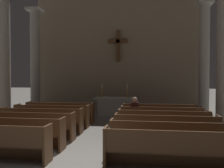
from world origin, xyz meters
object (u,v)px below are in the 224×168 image
object	(u,v)px
pew_right_row_5	(161,118)
column_left_second	(4,58)
pew_left_row_2	(11,133)
pew_right_row_2	(169,138)
altar	(114,106)
pew_right_row_6	(159,114)
pew_left_row_6	(60,112)
column_left_third	(35,62)
pew_right_row_4	(163,123)
pew_right_row_3	(166,130)
pew_right_row_1	(174,150)
column_right_second	(224,55)
pew_left_row_3	(28,126)
pew_left_row_4	(41,120)
column_right_third	(204,61)
pew_left_row_5	(52,116)
candlestick_left	(102,93)
lone_worshipper	(135,112)
candlestick_right	(127,93)

from	to	relation	value
pew_right_row_5	column_left_second	distance (m)	7.58
pew_left_row_2	pew_right_row_2	bearing A→B (deg)	0.00
altar	pew_right_row_6	bearing A→B (deg)	-44.72
pew_left_row_6	column_left_third	size ratio (longest dim) A/B	0.52
pew_right_row_2	pew_right_row_4	xyz separation A→B (m)	(0.00, 2.05, 0.00)
pew_left_row_6	pew_right_row_3	distance (m)	5.51
pew_right_row_1	pew_right_row_3	bearing A→B (deg)	90.00
column_right_second	pew_left_row_2	bearing A→B (deg)	-152.54
column_left_second	pew_left_row_6	bearing A→B (deg)	8.91
pew_left_row_3	pew_left_row_4	bearing A→B (deg)	90.00
pew_left_row_2	altar	world-z (taller)	altar
pew_left_row_4	column_right_third	size ratio (longest dim) A/B	0.52
pew_left_row_5	pew_left_row_6	xyz separation A→B (m)	(0.00, 1.02, 0.00)
pew_left_row_2	column_left_third	bearing A→B (deg)	110.42
pew_left_row_5	pew_right_row_6	distance (m)	4.69
pew_right_row_2	candlestick_left	world-z (taller)	candlestick_left
candlestick_left	lone_worshipper	bearing A→B (deg)	-59.14
pew_right_row_3	lone_worshipper	world-z (taller)	lone_worshipper
pew_right_row_1	altar	xyz separation A→B (m)	(-2.29, 7.39, 0.06)
column_left_third	column_left_second	bearing A→B (deg)	-90.00
pew_right_row_2	column_left_second	bearing A→B (deg)	152.54
pew_right_row_1	pew_right_row_6	xyz separation A→B (m)	(0.00, 5.12, 0.00)
column_left_second	candlestick_left	size ratio (longest dim) A/B	7.93
column_left_third	altar	xyz separation A→B (m)	(4.83, -0.46, -2.48)
pew_right_row_2	pew_right_row_5	xyz separation A→B (m)	(0.00, 3.07, 0.00)
pew_right_row_2	candlestick_right	distance (m)	6.61
column_left_third	pew_left_row_6	bearing A→B (deg)	-47.02
pew_right_row_5	column_left_third	xyz separation A→B (m)	(-7.12, 3.75, 2.53)
pew_right_row_5	candlestick_right	xyz separation A→B (m)	(-1.59, 3.29, 0.79)
pew_right_row_4	candlestick_right	distance (m)	4.67
pew_right_row_6	candlestick_left	distance (m)	3.83
pew_left_row_5	pew_right_row_3	distance (m)	5.02
pew_right_row_1	pew_right_row_6	bearing A→B (deg)	90.00
column_right_second	lone_worshipper	size ratio (longest dim) A/B	4.69
pew_right_row_1	column_left_third	bearing A→B (deg)	132.22
pew_right_row_2	candlestick_right	world-z (taller)	candlestick_right
pew_right_row_1	lone_worshipper	size ratio (longest dim) A/B	2.43
column_left_third	altar	world-z (taller)	column_left_third
pew_left_row_4	column_left_third	xyz separation A→B (m)	(-2.54, 4.77, 2.53)
pew_right_row_6	altar	bearing A→B (deg)	135.28
pew_left_row_6	pew_right_row_3	xyz separation A→B (m)	(4.58, -3.07, 0.00)
pew_right_row_1	lone_worshipper	xyz separation A→B (m)	(-1.05, 4.13, 0.22)
candlestick_left	pew_right_row_2	bearing A→B (deg)	-64.84
pew_left_row_2	pew_left_row_6	distance (m)	4.10
pew_right_row_4	column_right_third	size ratio (longest dim) A/B	0.52
pew_right_row_3	pew_right_row_4	xyz separation A→B (m)	(0.00, 1.02, 0.00)
pew_left_row_6	lone_worshipper	xyz separation A→B (m)	(3.53, -0.99, 0.22)
candlestick_right	lone_worshipper	xyz separation A→B (m)	(0.54, -3.25, -0.57)
pew_right_row_1	altar	bearing A→B (deg)	107.22
pew_right_row_1	altar	distance (m)	7.73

